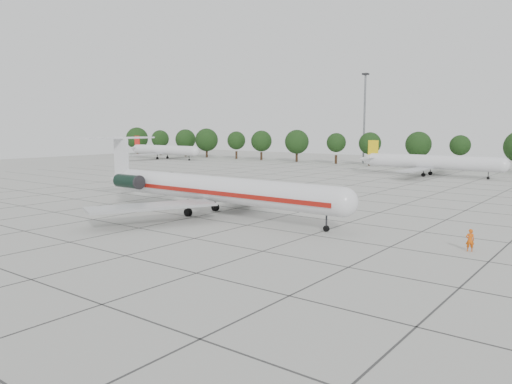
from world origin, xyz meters
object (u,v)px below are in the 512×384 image
Objects in this scene: ground_crew at (470,240)px; bg_airliner_c at (431,162)px; bg_airliner_a at (164,150)px; floodlight_mast at (365,113)px; main_airliner at (205,188)px.

ground_crew is 0.07× the size of bg_airliner_c.
bg_airliner_a and bg_airliner_c have the same top height.
bg_airliner_a is at bearing -56.34° from ground_crew.
ground_crew is at bearing -31.05° from bg_airliner_a.
floodlight_mast is (-27.99, 26.33, 11.37)m from bg_airliner_c.
ground_crew is 0.07× the size of bg_airliner_a.
floodlight_mast is at bearing 104.31° from main_airliner.
ground_crew is at bearing 1.04° from main_airliner.
ground_crew is 0.08× the size of floodlight_mast.
main_airliner is 1.37× the size of bg_airliner_c.
bg_airliner_c is at bearing -43.25° from floodlight_mast.
bg_airliner_a is (-81.07, 67.19, -0.30)m from main_airliner.
main_airliner is 1.52× the size of floodlight_mast.
bg_airliner_a is at bearing -159.36° from floodlight_mast.
floodlight_mast reaches higher than bg_airliner_a.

